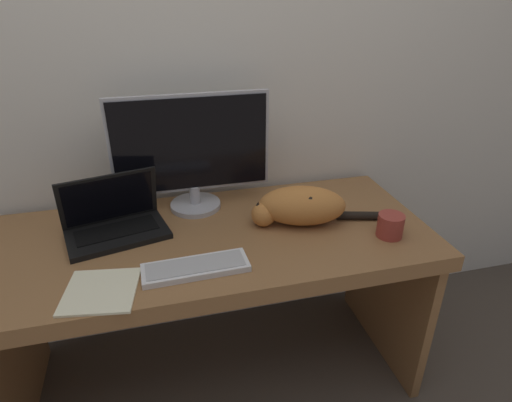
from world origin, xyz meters
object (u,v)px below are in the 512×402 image
external_keyboard (196,267)px  monitor (192,152)px  cat (301,205)px  coffee_mug (390,226)px  laptop (115,223)px

external_keyboard → monitor: bearing=81.1°
external_keyboard → cat: cat is taller
coffee_mug → cat: bearing=149.1°
monitor → cat: (0.36, -0.22, -0.16)m
monitor → coffee_mug: 0.77m
laptop → cat: bearing=-20.9°
external_keyboard → coffee_mug: coffee_mug is taller
external_keyboard → coffee_mug: bearing=1.2°
laptop → external_keyboard: 0.38m
monitor → external_keyboard: (-0.05, -0.42, -0.22)m
cat → coffee_mug: 0.32m
laptop → external_keyboard: size_ratio=1.13×
cat → monitor: bearing=163.7°
monitor → laptop: 0.38m
external_keyboard → coffee_mug: (0.69, 0.04, 0.03)m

